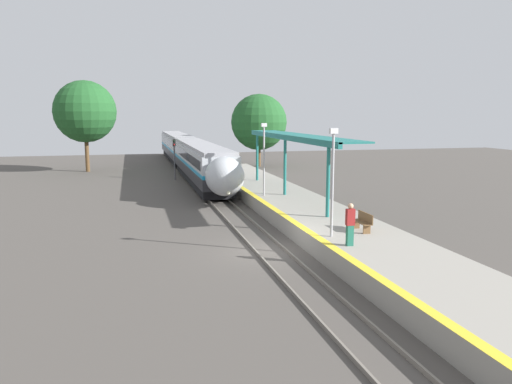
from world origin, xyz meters
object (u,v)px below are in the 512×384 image
Objects in this scene: railway_signal at (174,155)px; train at (188,153)px; person_waiting at (350,223)px; lamppost_near at (333,175)px; lamppost_mid at (264,154)px; platform_bench at (363,221)px.

train is at bearing 72.74° from railway_signal.
person_waiting is at bearing -85.90° from train.
lamppost_near is 1.00× the size of lamppost_mid.
platform_bench is 2.94m from person_waiting.
railway_signal is 0.81× the size of lamppost_mid.
person_waiting is 0.37× the size of lamppost_mid.
lamppost_near is (4.58, -28.63, 1.29)m from railway_signal.
lamppost_near is 11.84m from lamppost_mid.
lamppost_near reaches higher than person_waiting.
person_waiting is at bearing -127.08° from platform_bench.
lamppost_mid is (-0.13, 13.52, 1.87)m from person_waiting.
train is 26.28× the size of person_waiting.
lamppost_near is at bearing 94.55° from person_waiting.
lamppost_near is (-1.88, -0.63, 2.36)m from platform_bench.
lamppost_near reaches higher than railway_signal.
person_waiting reaches higher than platform_bench.
person_waiting is (2.65, -36.95, -0.26)m from train.
train is 6.96m from railway_signal.
person_waiting is 2.52m from lamppost_near.
railway_signal is at bearing 103.00° from platform_bench.
person_waiting is 13.65m from lamppost_mid.
platform_bench is 0.83× the size of person_waiting.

